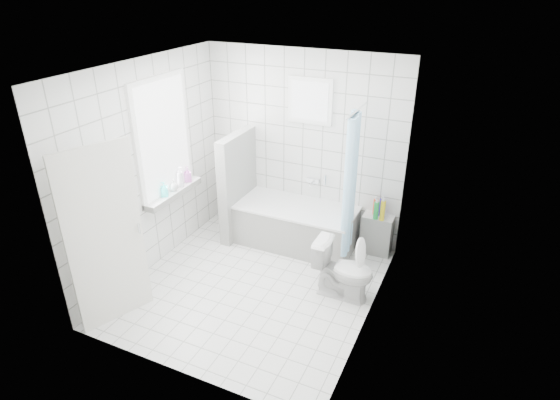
% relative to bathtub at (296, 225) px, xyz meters
% --- Properties ---
extents(ground, '(3.00, 3.00, 0.00)m').
position_rel_bathtub_xyz_m(ground, '(-0.08, -1.12, -0.29)').
color(ground, white).
rests_on(ground, ground).
extents(ceiling, '(3.00, 3.00, 0.00)m').
position_rel_bathtub_xyz_m(ceiling, '(-0.08, -1.12, 2.31)').
color(ceiling, white).
rests_on(ceiling, ground).
extents(wall_back, '(2.80, 0.02, 2.60)m').
position_rel_bathtub_xyz_m(wall_back, '(-0.08, 0.38, 1.01)').
color(wall_back, white).
rests_on(wall_back, ground).
extents(wall_front, '(2.80, 0.02, 2.60)m').
position_rel_bathtub_xyz_m(wall_front, '(-0.08, -2.62, 1.01)').
color(wall_front, white).
rests_on(wall_front, ground).
extents(wall_left, '(0.02, 3.00, 2.60)m').
position_rel_bathtub_xyz_m(wall_left, '(-1.48, -1.12, 1.01)').
color(wall_left, white).
rests_on(wall_left, ground).
extents(wall_right, '(0.02, 3.00, 2.60)m').
position_rel_bathtub_xyz_m(wall_right, '(1.32, -1.12, 1.01)').
color(wall_right, white).
rests_on(wall_right, ground).
extents(window_left, '(0.01, 0.90, 1.40)m').
position_rel_bathtub_xyz_m(window_left, '(-1.43, -0.82, 1.31)').
color(window_left, white).
rests_on(window_left, wall_left).
extents(window_back, '(0.50, 0.01, 0.50)m').
position_rel_bathtub_xyz_m(window_back, '(0.02, 0.33, 1.66)').
color(window_back, white).
rests_on(window_back, wall_back).
extents(window_sill, '(0.18, 1.02, 0.08)m').
position_rel_bathtub_xyz_m(window_sill, '(-1.39, -0.82, 0.57)').
color(window_sill, white).
rests_on(window_sill, wall_left).
extents(door, '(0.33, 0.76, 2.00)m').
position_rel_bathtub_xyz_m(door, '(-1.18, -2.23, 0.71)').
color(door, silver).
rests_on(door, ground).
extents(bathtub, '(1.62, 0.77, 0.58)m').
position_rel_bathtub_xyz_m(bathtub, '(0.00, 0.00, 0.00)').
color(bathtub, white).
rests_on(bathtub, ground).
extents(partition_wall, '(0.15, 0.85, 1.50)m').
position_rel_bathtub_xyz_m(partition_wall, '(-0.87, -0.05, 0.46)').
color(partition_wall, white).
rests_on(partition_wall, ground).
extents(tiled_ledge, '(0.40, 0.24, 0.55)m').
position_rel_bathtub_xyz_m(tiled_ledge, '(1.07, 0.25, -0.02)').
color(tiled_ledge, white).
rests_on(tiled_ledge, ground).
extents(toilet, '(0.69, 0.39, 0.70)m').
position_rel_bathtub_xyz_m(toilet, '(0.95, -0.84, 0.06)').
color(toilet, white).
rests_on(toilet, ground).
extents(curtain_rod, '(0.02, 0.80, 0.02)m').
position_rel_bathtub_xyz_m(curtain_rod, '(0.75, -0.02, 1.71)').
color(curtain_rod, silver).
rests_on(curtain_rod, wall_back).
extents(shower_curtain, '(0.14, 0.48, 1.78)m').
position_rel_bathtub_xyz_m(shower_curtain, '(0.75, -0.16, 0.81)').
color(shower_curtain, '#56BEFF').
rests_on(shower_curtain, curtain_rod).
extents(tub_faucet, '(0.18, 0.06, 0.06)m').
position_rel_bathtub_xyz_m(tub_faucet, '(0.10, 0.33, 0.56)').
color(tub_faucet, silver).
rests_on(tub_faucet, wall_back).
extents(sill_bottles, '(0.13, 0.63, 0.28)m').
position_rel_bathtub_xyz_m(sill_bottles, '(-1.38, -0.73, 0.72)').
color(sill_bottles, '#BE5FB5').
rests_on(sill_bottles, window_sill).
extents(ledge_bottles, '(0.19, 0.19, 0.28)m').
position_rel_bathtub_xyz_m(ledge_bottles, '(1.07, 0.22, 0.38)').
color(ledge_bottles, yellow).
rests_on(ledge_bottles, tiled_ledge).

